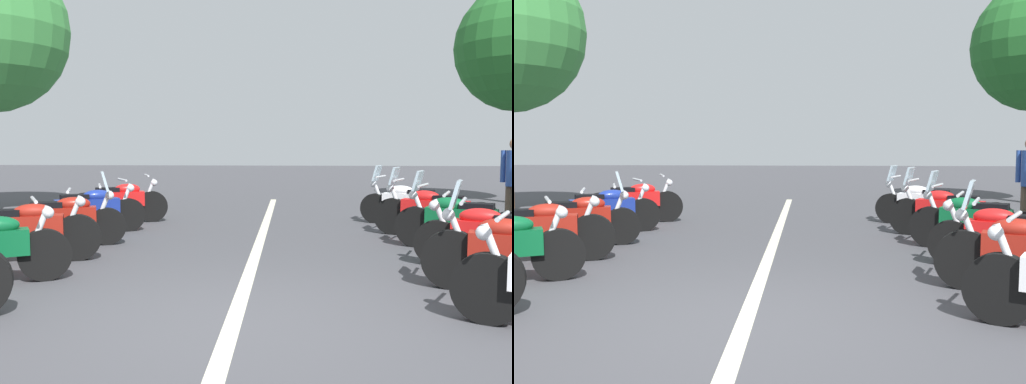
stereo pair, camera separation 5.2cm
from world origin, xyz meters
TOP-DOWN VIEW (x-y plane):
  - ground_plane at (0.00, 0.00)m, footprint 80.00×80.00m
  - lane_centre_stripe at (3.80, 0.00)m, footprint 15.65×0.16m
  - motorcycle_left_row_2 at (2.48, 3.14)m, footprint 0.94×2.06m
  - motorcycle_left_row_3 at (3.73, 3.07)m, footprint 0.92×1.90m
  - motorcycle_left_row_4 at (5.01, 3.15)m, footprint 1.20×1.88m
  - motorcycle_left_row_5 at (6.44, 3.03)m, footprint 0.94×1.93m
  - motorcycle_right_row_2 at (2.46, -3.11)m, footprint 0.97×1.94m
  - motorcycle_right_row_3 at (3.79, -3.07)m, footprint 1.04×1.86m
  - motorcycle_right_row_4 at (5.00, -2.99)m, footprint 1.10×1.99m
  - motorcycle_right_row_5 at (6.50, -2.87)m, footprint 1.04×1.89m

SIDE VIEW (x-z plane):
  - ground_plane at x=0.00m, z-range 0.00..0.00m
  - lane_centre_stripe at x=3.80m, z-range 0.00..0.01m
  - motorcycle_right_row_2 at x=2.46m, z-range -0.05..0.94m
  - motorcycle_left_row_4 at x=5.01m, z-range -0.04..0.95m
  - motorcycle_left_row_3 at x=3.73m, z-range -0.14..1.05m
  - motorcycle_left_row_5 at x=6.44m, z-range -0.04..0.96m
  - motorcycle_left_row_2 at x=2.48m, z-range -0.04..0.96m
  - motorcycle_right_row_5 at x=6.50m, z-range -0.14..1.06m
  - motorcycle_right_row_3 at x=3.79m, z-range -0.14..1.07m
  - motorcycle_right_row_4 at x=5.00m, z-range -0.14..1.08m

